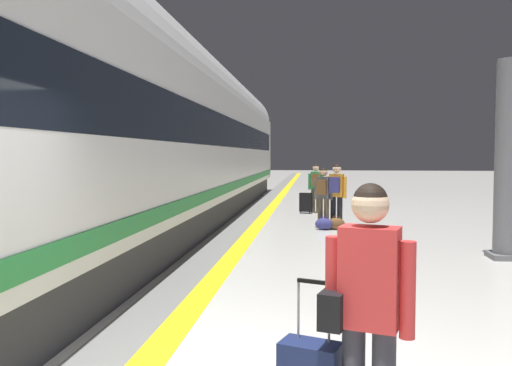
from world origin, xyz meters
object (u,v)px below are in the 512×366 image
(high_speed_train, at_px, (144,127))
(duffel_bag_near, at_px, (336,224))
(passenger_mid, at_px, (336,190))
(suitcase_far, at_px, (306,202))
(passenger_far, at_px, (316,184))
(platform_pillar, at_px, (507,164))
(duffel_bag_mid, at_px, (324,224))
(passenger_near, at_px, (323,193))
(traveller_foreground, at_px, (366,304))

(high_speed_train, bearing_deg, duffel_bag_near, 24.94)
(passenger_mid, height_order, suitcase_far, passenger_mid)
(passenger_mid, relative_size, passenger_far, 1.05)
(passenger_mid, xyz_separation_m, platform_pillar, (2.90, -3.50, 0.74))
(duffel_bag_mid, height_order, suitcase_far, suitcase_far)
(passenger_near, relative_size, suitcase_far, 2.35)
(duffel_bag_mid, relative_size, passenger_far, 0.28)
(high_speed_train, xyz_separation_m, duffel_bag_near, (4.31, 2.00, -2.35))
(high_speed_train, relative_size, passenger_near, 21.81)
(high_speed_train, relative_size, duffel_bag_mid, 77.41)
(traveller_foreground, xyz_separation_m, duffel_bag_near, (0.24, 10.09, -0.84))
(passenger_mid, bearing_deg, duffel_bag_mid, -147.54)
(suitcase_far, distance_m, platform_pillar, 8.00)
(passenger_near, relative_size, passenger_far, 0.99)
(traveller_foreground, bearing_deg, passenger_near, 90.45)
(traveller_foreground, height_order, suitcase_far, traveller_foreground)
(passenger_far, bearing_deg, traveller_foreground, -88.92)
(duffel_bag_near, distance_m, passenger_far, 3.85)
(traveller_foreground, bearing_deg, duffel_bag_near, 88.61)
(passenger_near, distance_m, duffel_bag_near, 0.85)
(platform_pillar, bearing_deg, high_speed_train, 169.12)
(passenger_near, xyz_separation_m, duffel_bag_near, (0.33, -0.12, -0.77))
(traveller_foreground, height_order, passenger_far, traveller_foreground)
(duffel_bag_near, distance_m, duffel_bag_mid, 0.32)
(duffel_bag_near, height_order, passenger_mid, passenger_mid)
(duffel_bag_near, distance_m, suitcase_far, 3.65)
(high_speed_train, height_order, platform_pillar, high_speed_train)
(passenger_mid, bearing_deg, high_speed_train, -153.92)
(duffel_bag_near, bearing_deg, high_speed_train, -155.06)
(high_speed_train, xyz_separation_m, passenger_far, (3.80, 5.73, -1.56))
(duffel_bag_near, xyz_separation_m, suitcase_far, (-0.82, 3.55, 0.21))
(traveller_foreground, bearing_deg, passenger_far, 91.08)
(passenger_near, bearing_deg, high_speed_train, -151.96)
(duffel_bag_near, relative_size, passenger_far, 0.28)
(duffel_bag_near, relative_size, duffel_bag_mid, 1.00)
(duffel_bag_near, relative_size, suitcase_far, 0.66)
(high_speed_train, xyz_separation_m, passenger_mid, (4.31, 2.11, -1.52))
(traveller_foreground, relative_size, duffel_bag_near, 3.92)
(high_speed_train, bearing_deg, traveller_foreground, -63.33)
(duffel_bag_mid, bearing_deg, traveller_foreground, -89.63)
(passenger_mid, height_order, platform_pillar, platform_pillar)
(high_speed_train, xyz_separation_m, passenger_near, (3.98, 2.12, -1.58))
(high_speed_train, relative_size, passenger_mid, 20.55)
(traveller_foreground, height_order, platform_pillar, platform_pillar)
(traveller_foreground, xyz_separation_m, passenger_mid, (0.25, 10.20, -0.01))
(high_speed_train, xyz_separation_m, platform_pillar, (7.21, -1.39, -0.78))
(traveller_foreground, distance_m, duffel_bag_mid, 10.04)
(high_speed_train, height_order, passenger_near, high_speed_train)
(traveller_foreground, height_order, duffel_bag_near, traveller_foreground)
(duffel_bag_near, distance_m, platform_pillar, 4.73)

